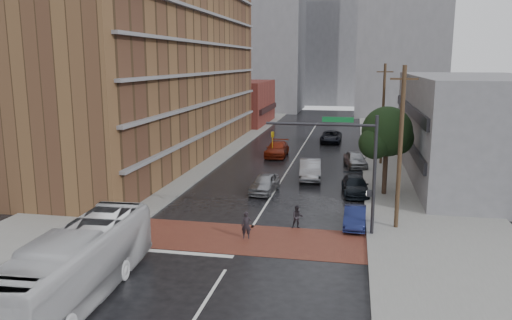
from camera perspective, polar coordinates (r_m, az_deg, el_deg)
The scene contains 24 objects.
ground at distance 29.08m, azimuth -1.50°, elevation -9.34°, with size 160.00×160.00×0.00m, color black.
crosswalk at distance 29.53m, azimuth -1.29°, elevation -8.99°, with size 14.00×5.00×0.02m, color brown.
sidewalk_west at distance 55.38m, azimuth -7.47°, elevation 0.58°, with size 9.00×90.00×0.15m, color gray.
sidewalk_east at distance 52.83m, azimuth 16.91°, elevation -0.33°, with size 9.00×90.00×0.15m, color gray.
apartment_block at distance 54.50m, azimuth -10.78°, elevation 15.02°, with size 10.00×44.00×28.00m, color brown.
storefront_west at distance 82.81m, azimuth -1.45°, elevation 6.58°, with size 8.00×16.00×7.00m, color maroon.
building_east at distance 48.07m, azimuth 23.72°, elevation 3.45°, with size 11.00×26.00×9.00m, color gray.
distant_tower_west at distance 106.61m, azimuth 0.33°, elevation 14.34°, with size 18.00×16.00×32.00m, color gray.
distant_tower_east at distance 99.19m, azimuth 16.33°, elevation 15.30°, with size 16.00×14.00×36.00m, color gray.
distant_tower_center at distance 121.72m, azimuth 8.51°, elevation 11.95°, with size 12.00×10.00×24.00m, color gray.
street_tree at distance 39.06m, azimuth 14.75°, elevation 2.79°, with size 4.20×4.10×6.90m.
signal_mast at distance 29.57m, azimuth 10.66°, elevation 0.35°, with size 6.50×0.30×7.20m.
utility_pole_near at distance 31.10m, azimuth 16.16°, elevation 1.39°, with size 1.60×0.26×10.00m.
utility_pole_far at distance 50.89m, azimuth 14.30°, elevation 5.16°, with size 1.60×0.26×10.00m.
transit_bus at distance 23.28m, azimuth -19.84°, elevation -11.29°, with size 2.63×11.23×3.13m, color silver.
pedestrian_a at distance 29.35m, azimuth -1.11°, elevation -7.46°, with size 0.59×0.39×1.62m, color black.
pedestrian_b at distance 31.21m, azimuth 4.75°, elevation -6.51°, with size 0.71×0.55×1.46m, color black.
car_travel_a at distance 39.40m, azimuth 0.98°, elevation -2.66°, with size 1.78×4.42×1.51m, color #96989D.
car_travel_b at distance 44.13m, azimuth 6.21°, elevation -1.08°, with size 1.82×5.21×1.72m, color #989A9F.
car_travel_c at distance 54.46m, azimuth 2.41°, elevation 1.25°, with size 2.21×5.45×1.58m, color maroon.
suv_travel at distance 64.35m, azimuth 8.57°, elevation 2.65°, with size 2.49×5.39×1.50m, color black.
car_parked_near at distance 32.03m, azimuth 11.24°, elevation -6.41°, with size 1.33×3.81×1.26m, color #141B48.
car_parked_mid at distance 39.66m, azimuth 11.26°, elevation -2.89°, with size 1.93×4.75×1.38m, color black.
car_parked_far at distance 49.73m, azimuth 11.29°, elevation 0.09°, with size 1.86×4.63×1.58m, color #93969A.
Camera 1 is at (6.00, -26.55, 10.22)m, focal length 35.00 mm.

